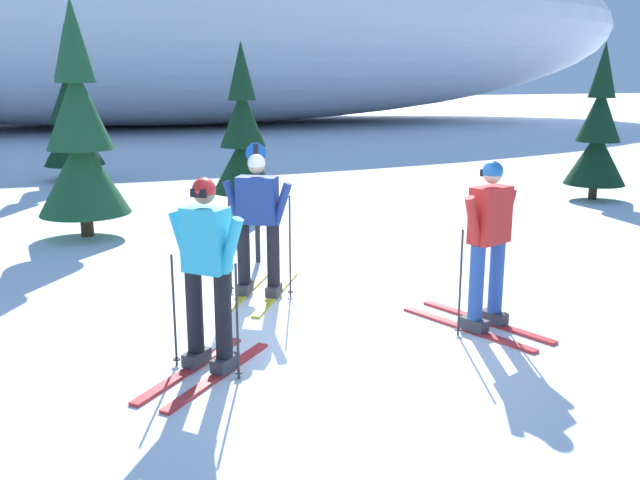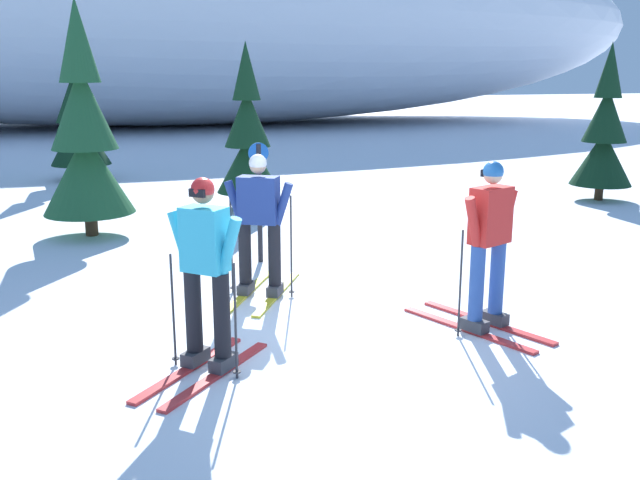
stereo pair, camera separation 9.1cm
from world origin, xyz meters
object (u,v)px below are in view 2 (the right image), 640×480
object	(u,v)px
skier_red_jacket	(488,243)
skier_navy_jacket	(259,223)
pine_tree_center_left	(78,116)
pine_tree_center	(85,139)
pine_tree_far_right	(604,135)
pine_tree_center_right	(248,140)
trail_marker_post	(259,196)
skier_cyan_jacket	(205,272)

from	to	relation	value
skier_red_jacket	skier_navy_jacket	distance (m)	2.67
pine_tree_center_left	pine_tree_center	xyz separation A→B (m)	(0.22, -6.35, 0.02)
skier_red_jacket	pine_tree_far_right	distance (m)	8.55
pine_tree_center_right	trail_marker_post	distance (m)	4.05
skier_cyan_jacket	pine_tree_far_right	bearing A→B (deg)	34.05
skier_red_jacket	pine_tree_center_right	bearing A→B (deg)	97.52
skier_navy_jacket	trail_marker_post	size ratio (longest dim) A/B	1.03
pine_tree_center_left	skier_navy_jacket	bearing A→B (deg)	-78.22
skier_navy_jacket	skier_cyan_jacket	bearing A→B (deg)	-115.24
trail_marker_post	skier_navy_jacket	bearing A→B (deg)	-102.72
skier_navy_jacket	pine_tree_center	world-z (taller)	pine_tree_center
skier_cyan_jacket	pine_tree_center	world-z (taller)	pine_tree_center
skier_red_jacket	pine_tree_center_left	world-z (taller)	pine_tree_center_left
skier_red_jacket	trail_marker_post	xyz separation A→B (m)	(-1.63, 3.30, 0.02)
skier_cyan_jacket	pine_tree_center_left	size ratio (longest dim) A/B	0.47
skier_navy_jacket	pine_tree_center_right	xyz separation A→B (m)	(1.01, 5.48, 0.43)
pine_tree_center_right	trail_marker_post	size ratio (longest dim) A/B	1.89
skier_red_jacket	pine_tree_center	distance (m)	6.95
skier_navy_jacket	trail_marker_post	bearing A→B (deg)	77.28
pine_tree_center_right	trail_marker_post	world-z (taller)	pine_tree_center_right
pine_tree_far_right	skier_cyan_jacket	bearing A→B (deg)	-145.95
pine_tree_center_left	pine_tree_center_right	distance (m)	5.75
trail_marker_post	skier_red_jacket	bearing A→B (deg)	-63.75
pine_tree_center_right	pine_tree_far_right	distance (m)	7.22
skier_cyan_jacket	pine_tree_center	distance (m)	5.99
skier_red_jacket	pine_tree_far_right	bearing A→B (deg)	44.13
pine_tree_center_left	trail_marker_post	bearing A→B (deg)	-74.18
pine_tree_center	pine_tree_far_right	distance (m)	10.03
skier_navy_jacket	pine_tree_center_right	size ratio (longest dim) A/B	0.55
pine_tree_center_right	skier_navy_jacket	bearing A→B (deg)	-100.43
skier_red_jacket	trail_marker_post	bearing A→B (deg)	116.25
pine_tree_center_left	trail_marker_post	world-z (taller)	pine_tree_center_left
pine_tree_center_left	pine_tree_center_right	xyz separation A→B (m)	(3.15, -4.80, -0.22)
skier_cyan_jacket	pine_tree_center_right	size ratio (longest dim) A/B	0.55
pine_tree_far_right	pine_tree_center	bearing A→B (deg)	-178.74
skier_navy_jacket	pine_tree_far_right	distance (m)	9.11
pine_tree_center	trail_marker_post	distance (m)	3.37
pine_tree_center_left	pine_tree_far_right	distance (m)	11.94
pine_tree_center_left	pine_tree_far_right	world-z (taller)	pine_tree_center_left
skier_red_jacket	skier_navy_jacket	xyz separation A→B (m)	(-1.97, 1.80, -0.03)
skier_red_jacket	pine_tree_center	xyz separation A→B (m)	(-3.90, 5.72, 0.63)
skier_cyan_jacket	skier_red_jacket	distance (m)	2.89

